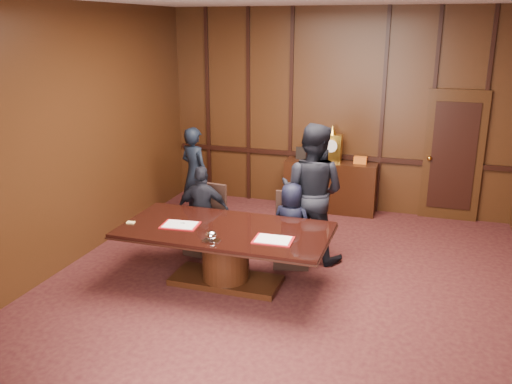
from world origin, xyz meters
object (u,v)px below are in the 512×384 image
at_px(sideboard, 330,184).
at_px(witness_right, 312,193).
at_px(conference_table, 225,247).
at_px(signatory_right, 291,225).
at_px(signatory_left, 203,211).
at_px(witness_left, 195,173).

relative_size(sideboard, witness_right, 0.83).
relative_size(conference_table, witness_right, 1.35).
xyz_separation_m(conference_table, signatory_right, (0.65, 0.80, 0.08)).
bearing_deg(signatory_left, conference_table, 117.07).
bearing_deg(signatory_left, witness_right, -178.92).
bearing_deg(signatory_right, signatory_left, 7.83).
xyz_separation_m(conference_table, signatory_left, (-0.65, 0.80, 0.14)).
bearing_deg(conference_table, witness_right, 53.53).
bearing_deg(witness_right, sideboard, -77.76).
xyz_separation_m(witness_left, witness_right, (2.24, -1.03, 0.18)).
xyz_separation_m(conference_table, witness_right, (0.85, 1.15, 0.46)).
bearing_deg(conference_table, signatory_left, 129.09).
bearing_deg(sideboard, signatory_left, -119.22).
bearing_deg(witness_left, sideboard, -128.82).
xyz_separation_m(signatory_left, witness_left, (-0.74, 1.38, 0.14)).
height_order(witness_left, witness_right, witness_right).
bearing_deg(witness_left, witness_right, 179.29).
height_order(signatory_left, witness_left, witness_left).
distance_m(sideboard, witness_left, 2.40).
height_order(sideboard, conference_table, sideboard).
bearing_deg(sideboard, signatory_right, -91.87).
relative_size(conference_table, signatory_left, 2.01).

